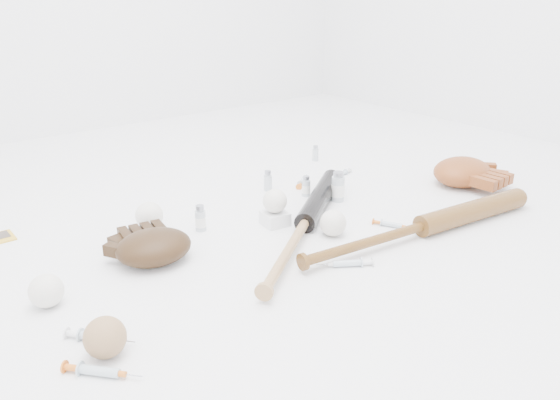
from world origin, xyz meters
TOP-DOWN VIEW (x-y plane):
  - bat_dark at (-0.00, -0.05)m, footprint 0.72×0.54m
  - bat_wood at (0.24, -0.28)m, footprint 0.87×0.17m
  - glove_dark at (-0.42, 0.06)m, footprint 0.26×0.26m
  - glove_tan at (0.70, -0.09)m, footprint 0.28×0.28m
  - trading_card at (-0.69, 0.45)m, footprint 0.06×0.08m
  - pedestal at (-0.04, 0.04)m, footprint 0.08×0.08m
  - baseball_on_pedestal at (-0.04, 0.04)m, footprint 0.07×0.07m
  - baseball_left at (-0.70, 0.01)m, footprint 0.08×0.08m
  - baseball_upper at (-0.34, 0.25)m, footprint 0.08×0.08m
  - baseball_mid at (0.05, -0.12)m, footprint 0.08×0.08m
  - baseball_aged at (-0.67, -0.24)m, footprint 0.08×0.08m
  - syringe_0 at (-0.70, -0.29)m, footprint 0.13×0.14m
  - syringe_1 at (-0.05, -0.27)m, footprint 0.15×0.11m
  - syringe_2 at (0.26, 0.27)m, footprint 0.14×0.11m
  - syringe_3 at (0.22, -0.18)m, footprint 0.08×0.13m
  - syringe_4 at (0.43, 0.24)m, footprint 0.14×0.04m
  - syringe_5 at (-0.66, -0.18)m, footprint 0.13×0.14m
  - vial_0 at (0.48, 0.44)m, footprint 0.02×0.02m
  - vial_1 at (0.12, 0.29)m, footprint 0.03×0.03m
  - vial_2 at (0.19, 0.17)m, footprint 0.03×0.03m
  - vial_3 at (0.24, 0.07)m, footprint 0.04×0.04m
  - vial_4 at (-0.23, 0.15)m, footprint 0.03×0.03m

SIDE VIEW (x-z plane):
  - trading_card at x=-0.69m, z-range 0.00..0.00m
  - syringe_3 at x=0.22m, z-range 0.00..0.02m
  - syringe_4 at x=0.43m, z-range 0.00..0.02m
  - syringe_2 at x=0.26m, z-range 0.00..0.02m
  - syringe_1 at x=-0.05m, z-range 0.00..0.02m
  - syringe_5 at x=-0.66m, z-range 0.00..0.02m
  - syringe_0 at x=-0.70m, z-range 0.00..0.02m
  - pedestal at x=-0.04m, z-range 0.00..0.04m
  - bat_dark at x=0.00m, z-range 0.00..0.06m
  - vial_0 at x=0.48m, z-range 0.00..0.06m
  - bat_wood at x=0.24m, z-range 0.00..0.06m
  - vial_2 at x=0.19m, z-range 0.00..0.07m
  - vial_1 at x=0.12m, z-range 0.00..0.07m
  - baseball_left at x=-0.70m, z-range 0.00..0.08m
  - baseball_mid at x=0.05m, z-range 0.00..0.08m
  - vial_4 at x=-0.23m, z-range 0.00..0.08m
  - baseball_upper at x=-0.34m, z-range 0.00..0.08m
  - baseball_aged at x=-0.67m, z-range 0.00..0.08m
  - glove_dark at x=-0.42m, z-range 0.00..0.08m
  - glove_tan at x=0.70m, z-range 0.00..0.10m
  - vial_3 at x=0.24m, z-range 0.00..0.10m
  - baseball_on_pedestal at x=-0.04m, z-range 0.04..0.11m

